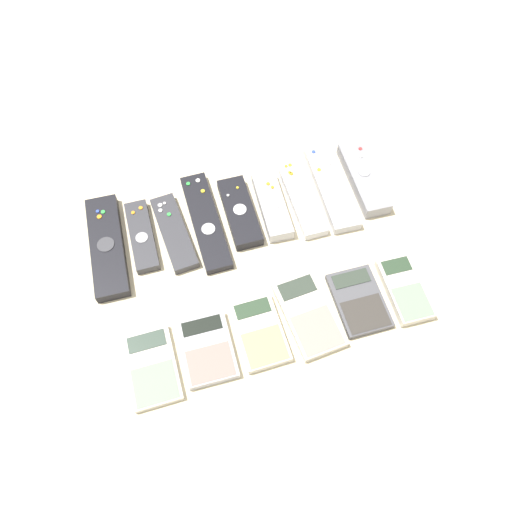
# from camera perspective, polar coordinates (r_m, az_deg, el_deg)

# --- Properties ---
(ground_plane) EXTENTS (3.00, 3.00, 0.00)m
(ground_plane) POSITION_cam_1_polar(r_m,az_deg,el_deg) (0.91, 0.67, -2.31)
(ground_plane) COLOR beige
(remote_0) EXTENTS (0.07, 0.22, 0.02)m
(remote_0) POSITION_cam_1_polar(r_m,az_deg,el_deg) (0.96, -16.65, 1.09)
(remote_0) COLOR black
(remote_0) RESTS_ON ground_plane
(remote_1) EXTENTS (0.05, 0.15, 0.02)m
(remote_1) POSITION_cam_1_polar(r_m,az_deg,el_deg) (0.96, -12.91, 2.26)
(remote_1) COLOR #333338
(remote_1) RESTS_ON ground_plane
(remote_2) EXTENTS (0.06, 0.17, 0.02)m
(remote_2) POSITION_cam_1_polar(r_m,az_deg,el_deg) (0.95, -9.36, 2.68)
(remote_2) COLOR #333338
(remote_2) RESTS_ON ground_plane
(remote_3) EXTENTS (0.05, 0.22, 0.02)m
(remote_3) POSITION_cam_1_polar(r_m,az_deg,el_deg) (0.96, -5.77, 3.97)
(remote_3) COLOR black
(remote_3) RESTS_ON ground_plane
(remote_4) EXTENTS (0.06, 0.16, 0.02)m
(remote_4) POSITION_cam_1_polar(r_m,az_deg,el_deg) (0.96, -1.93, 5.02)
(remote_4) COLOR black
(remote_4) RESTS_ON ground_plane
(remote_5) EXTENTS (0.06, 0.15, 0.03)m
(remote_5) POSITION_cam_1_polar(r_m,az_deg,el_deg) (0.97, 1.84, 5.83)
(remote_5) COLOR #B7B7BC
(remote_5) RESTS_ON ground_plane
(remote_6) EXTENTS (0.05, 0.19, 0.02)m
(remote_6) POSITION_cam_1_polar(r_m,az_deg,el_deg) (0.99, 5.12, 6.86)
(remote_6) COLOR silver
(remote_6) RESTS_ON ground_plane
(remote_7) EXTENTS (0.07, 0.21, 0.02)m
(remote_7) POSITION_cam_1_polar(r_m,az_deg,el_deg) (1.01, 8.58, 7.82)
(remote_7) COLOR #B7B7BC
(remote_7) RESTS_ON ground_plane
(remote_8) EXTENTS (0.06, 0.18, 0.03)m
(remote_8) POSITION_cam_1_polar(r_m,az_deg,el_deg) (1.03, 12.18, 8.70)
(remote_8) COLOR gray
(remote_8) RESTS_ON ground_plane
(calculator_0) EXTENTS (0.08, 0.13, 0.01)m
(calculator_0) POSITION_cam_1_polar(r_m,az_deg,el_deg) (0.85, -11.78, -12.34)
(calculator_0) COLOR beige
(calculator_0) RESTS_ON ground_plane
(calculator_1) EXTENTS (0.09, 0.12, 0.02)m
(calculator_1) POSITION_cam_1_polar(r_m,az_deg,el_deg) (0.85, -5.60, -10.55)
(calculator_1) COLOR #B2B2B7
(calculator_1) RESTS_ON ground_plane
(calculator_2) EXTENTS (0.08, 0.12, 0.02)m
(calculator_2) POSITION_cam_1_polar(r_m,az_deg,el_deg) (0.85, 0.43, -8.71)
(calculator_2) COLOR beige
(calculator_2) RESTS_ON ground_plane
(calculator_3) EXTENTS (0.09, 0.15, 0.02)m
(calculator_3) POSITION_cam_1_polar(r_m,az_deg,el_deg) (0.87, 6.02, -6.64)
(calculator_3) COLOR beige
(calculator_3) RESTS_ON ground_plane
(calculator_4) EXTENTS (0.09, 0.13, 0.01)m
(calculator_4) POSITION_cam_1_polar(r_m,az_deg,el_deg) (0.90, 11.68, -5.03)
(calculator_4) COLOR #4C4C51
(calculator_4) RESTS_ON ground_plane
(calculator_5) EXTENTS (0.07, 0.13, 0.02)m
(calculator_5) POSITION_cam_1_polar(r_m,az_deg,el_deg) (0.92, 16.62, -3.64)
(calculator_5) COLOR beige
(calculator_5) RESTS_ON ground_plane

